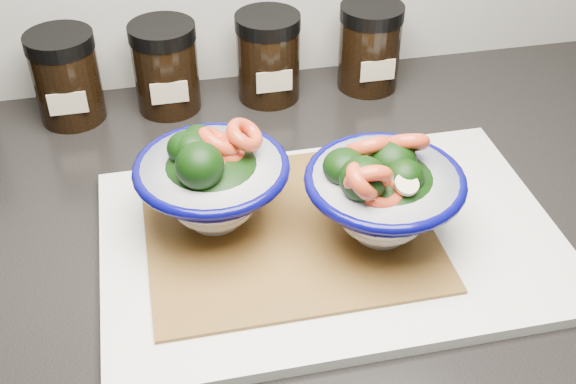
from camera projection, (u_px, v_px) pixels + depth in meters
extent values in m
cube|color=black|center=(222.00, 237.00, 0.76)|extent=(3.50, 0.60, 0.04)
cube|color=silver|center=(331.00, 240.00, 0.72)|extent=(0.45, 0.30, 0.01)
cube|color=olive|center=(288.00, 228.00, 0.72)|extent=(0.28, 0.24, 0.00)
cylinder|color=white|center=(215.00, 215.00, 0.72)|extent=(0.05, 0.05, 0.01)
ellipsoid|color=white|center=(214.00, 202.00, 0.71)|extent=(0.08, 0.08, 0.04)
torus|color=#05044C|center=(211.00, 168.00, 0.69)|extent=(0.15, 0.15, 0.01)
torus|color=#05044C|center=(212.00, 181.00, 0.70)|extent=(0.13, 0.13, 0.00)
ellipsoid|color=black|center=(212.00, 177.00, 0.69)|extent=(0.11, 0.11, 0.05)
ellipsoid|color=black|center=(192.00, 148.00, 0.68)|extent=(0.04, 0.04, 0.03)
cylinder|color=#477233|center=(193.00, 160.00, 0.69)|extent=(0.01, 0.01, 0.03)
ellipsoid|color=black|center=(196.00, 164.00, 0.66)|extent=(0.04, 0.04, 0.03)
cylinder|color=#477233|center=(197.00, 175.00, 0.67)|extent=(0.01, 0.01, 0.02)
ellipsoid|color=black|center=(186.00, 148.00, 0.69)|extent=(0.04, 0.04, 0.03)
cylinder|color=#477233|center=(187.00, 159.00, 0.69)|extent=(0.02, 0.01, 0.03)
ellipsoid|color=black|center=(199.00, 144.00, 0.71)|extent=(0.04, 0.04, 0.04)
cylinder|color=#477233|center=(200.00, 156.00, 0.72)|extent=(0.02, 0.01, 0.03)
ellipsoid|color=black|center=(200.00, 166.00, 0.65)|extent=(0.05, 0.05, 0.04)
cylinder|color=#477233|center=(201.00, 180.00, 0.66)|extent=(0.02, 0.02, 0.03)
torus|color=red|center=(235.00, 149.00, 0.70)|extent=(0.05, 0.05, 0.06)
torus|color=red|center=(228.00, 150.00, 0.69)|extent=(0.05, 0.06, 0.04)
torus|color=red|center=(219.00, 142.00, 0.68)|extent=(0.06, 0.06, 0.05)
torus|color=red|center=(245.00, 135.00, 0.69)|extent=(0.06, 0.06, 0.04)
torus|color=red|center=(208.00, 168.00, 0.67)|extent=(0.06, 0.06, 0.05)
cylinder|color=#CCBC8E|center=(209.00, 146.00, 0.70)|extent=(0.02, 0.02, 0.01)
cylinder|color=#CCBC8E|center=(188.00, 162.00, 0.68)|extent=(0.02, 0.02, 0.02)
cylinder|color=white|center=(380.00, 227.00, 0.71)|extent=(0.05, 0.05, 0.01)
ellipsoid|color=white|center=(382.00, 215.00, 0.70)|extent=(0.08, 0.08, 0.04)
torus|color=#05044C|center=(385.00, 180.00, 0.67)|extent=(0.15, 0.15, 0.01)
torus|color=#05044C|center=(384.00, 193.00, 0.68)|extent=(0.13, 0.13, 0.00)
ellipsoid|color=black|center=(384.00, 189.00, 0.68)|extent=(0.11, 0.11, 0.05)
ellipsoid|color=black|center=(363.00, 179.00, 0.64)|extent=(0.04, 0.04, 0.04)
cylinder|color=#477233|center=(362.00, 192.00, 0.65)|extent=(0.02, 0.01, 0.03)
ellipsoid|color=black|center=(392.00, 160.00, 0.68)|extent=(0.05, 0.05, 0.04)
cylinder|color=#477233|center=(391.00, 174.00, 0.69)|extent=(0.02, 0.02, 0.03)
ellipsoid|color=black|center=(404.00, 178.00, 0.66)|extent=(0.04, 0.04, 0.04)
cylinder|color=#477233|center=(403.00, 189.00, 0.67)|extent=(0.01, 0.02, 0.03)
ellipsoid|color=black|center=(345.00, 167.00, 0.66)|extent=(0.04, 0.04, 0.03)
cylinder|color=#477233|center=(344.00, 179.00, 0.67)|extent=(0.02, 0.01, 0.03)
torus|color=red|center=(362.00, 181.00, 0.63)|extent=(0.05, 0.06, 0.06)
torus|color=red|center=(406.00, 143.00, 0.68)|extent=(0.06, 0.06, 0.05)
torus|color=red|center=(367.00, 147.00, 0.68)|extent=(0.06, 0.05, 0.05)
torus|color=red|center=(382.00, 192.00, 0.64)|extent=(0.05, 0.05, 0.04)
torus|color=red|center=(368.00, 180.00, 0.63)|extent=(0.06, 0.04, 0.06)
cylinder|color=#CCBC8E|center=(406.00, 184.00, 0.64)|extent=(0.02, 0.02, 0.01)
cylinder|color=#CCBC8E|center=(406.00, 169.00, 0.66)|extent=(0.02, 0.02, 0.01)
cylinder|color=black|center=(68.00, 84.00, 0.88)|extent=(0.08, 0.08, 0.09)
cylinder|color=black|center=(59.00, 41.00, 0.84)|extent=(0.08, 0.08, 0.02)
cube|color=#C6B793|center=(68.00, 104.00, 0.85)|extent=(0.04, 0.00, 0.03)
cylinder|color=black|center=(167.00, 74.00, 0.90)|extent=(0.08, 0.08, 0.09)
cylinder|color=black|center=(162.00, 32.00, 0.86)|extent=(0.08, 0.08, 0.02)
cube|color=#C6B793|center=(170.00, 93.00, 0.87)|extent=(0.04, 0.00, 0.03)
cylinder|color=black|center=(268.00, 63.00, 0.92)|extent=(0.08, 0.08, 0.09)
cylinder|color=black|center=(268.00, 22.00, 0.88)|extent=(0.08, 0.08, 0.02)
cube|color=#C6B793|center=(274.00, 82.00, 0.89)|extent=(0.05, 0.00, 0.03)
cylinder|color=black|center=(369.00, 53.00, 0.94)|extent=(0.08, 0.08, 0.09)
cylinder|color=black|center=(372.00, 12.00, 0.91)|extent=(0.08, 0.08, 0.02)
cube|color=#C6B793|center=(378.00, 71.00, 0.91)|extent=(0.05, 0.00, 0.03)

